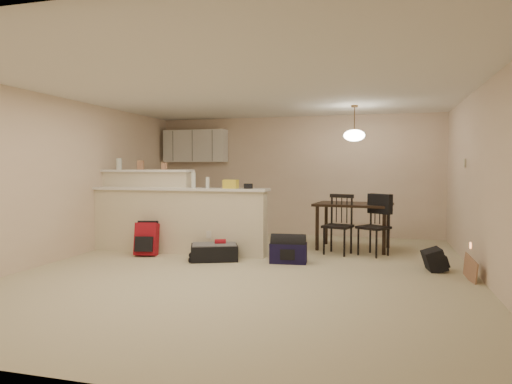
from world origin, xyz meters
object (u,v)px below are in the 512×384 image
(black_daypack, at_px, (434,260))
(navy_duffel, at_px, (288,253))
(dining_chair_far, at_px, (373,226))
(suitcase, at_px, (214,252))
(dining_chair_near, at_px, (338,224))
(pendant_lamp, at_px, (354,135))
(dining_table, at_px, (353,209))
(red_backpack, at_px, (147,239))

(black_daypack, bearing_deg, navy_duffel, 81.78)
(dining_chair_far, height_order, suitcase, dining_chair_far)
(dining_chair_far, height_order, black_daypack, dining_chair_far)
(suitcase, bearing_deg, dining_chair_near, 6.95)
(pendant_lamp, distance_m, dining_chair_near, 1.61)
(dining_chair_near, height_order, suitcase, dining_chair_near)
(pendant_lamp, xyz_separation_m, dining_chair_far, (0.35, -0.51, -1.50))
(suitcase, xyz_separation_m, navy_duffel, (1.14, 0.11, 0.03))
(dining_chair_near, distance_m, dining_chair_far, 0.57)
(dining_chair_near, bearing_deg, pendant_lamp, 83.11)
(dining_table, relative_size, navy_duffel, 2.53)
(pendant_lamp, height_order, red_backpack, pendant_lamp)
(red_backpack, bearing_deg, black_daypack, -10.71)
(red_backpack, bearing_deg, pendant_lamp, 13.29)
(pendant_lamp, height_order, black_daypack, pendant_lamp)
(red_backpack, xyz_separation_m, navy_duffel, (2.33, 0.04, -0.11))
(dining_chair_near, distance_m, suitcase, 2.08)
(dining_chair_far, bearing_deg, suitcase, -122.49)
(black_daypack, bearing_deg, red_backpack, 82.32)
(dining_chair_far, bearing_deg, dining_table, 158.49)
(dining_chair_near, bearing_deg, navy_duffel, -111.00)
(dining_table, relative_size, dining_chair_far, 1.41)
(dining_chair_far, bearing_deg, red_backpack, -130.97)
(dining_table, distance_m, pendant_lamp, 1.28)
(navy_duffel, distance_m, black_daypack, 2.05)
(dining_table, height_order, suitcase, dining_table)
(navy_duffel, bearing_deg, black_daypack, -5.81)
(dining_chair_far, distance_m, navy_duffel, 1.56)
(dining_chair_near, distance_m, red_backpack, 3.13)
(dining_chair_far, height_order, red_backpack, dining_chair_far)
(dining_table, height_order, black_daypack, dining_table)
(dining_chair_far, bearing_deg, navy_duffel, -109.10)
(pendant_lamp, relative_size, black_daypack, 1.85)
(red_backpack, bearing_deg, suitcase, -14.66)
(navy_duffel, bearing_deg, dining_chair_far, 31.12)
(dining_chair_far, relative_size, suitcase, 1.38)
(navy_duffel, bearing_deg, suitcase, 179.81)
(red_backpack, relative_size, navy_duffel, 0.97)
(dining_table, bearing_deg, red_backpack, -149.16)
(pendant_lamp, bearing_deg, suitcase, -142.63)
(pendant_lamp, distance_m, dining_chair_far, 1.62)
(pendant_lamp, relative_size, dining_chair_near, 0.63)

